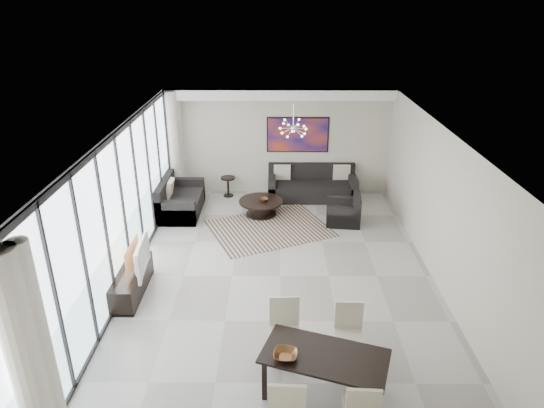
{
  "coord_description": "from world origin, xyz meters",
  "views": [
    {
      "loc": [
        -0.11,
        -8.24,
        5.13
      ],
      "look_at": [
        -0.17,
        0.71,
        1.25
      ],
      "focal_mm": 32.0,
      "sensor_mm": 36.0,
      "label": 1
    }
  ],
  "objects_px": {
    "sofa_main": "(312,187)",
    "television": "(137,257)",
    "tv_console": "(132,282)",
    "dining_table": "(325,360)",
    "coffee_table": "(261,207)"
  },
  "relations": [
    {
      "from": "television",
      "to": "tv_console",
      "type": "bearing_deg",
      "value": 79.79
    },
    {
      "from": "tv_console",
      "to": "dining_table",
      "type": "distance_m",
      "value": 4.18
    },
    {
      "from": "coffee_table",
      "to": "television",
      "type": "xyz_separation_m",
      "value": [
        -2.14,
        -3.53,
        0.55
      ]
    },
    {
      "from": "coffee_table",
      "to": "sofa_main",
      "type": "bearing_deg",
      "value": 40.46
    },
    {
      "from": "coffee_table",
      "to": "sofa_main",
      "type": "xyz_separation_m",
      "value": [
        1.36,
        1.16,
        0.07
      ]
    },
    {
      "from": "tv_console",
      "to": "dining_table",
      "type": "height_order",
      "value": "dining_table"
    },
    {
      "from": "tv_console",
      "to": "coffee_table",
      "type": "bearing_deg",
      "value": 56.81
    },
    {
      "from": "sofa_main",
      "to": "tv_console",
      "type": "height_order",
      "value": "sofa_main"
    },
    {
      "from": "sofa_main",
      "to": "television",
      "type": "bearing_deg",
      "value": -126.73
    },
    {
      "from": "tv_console",
      "to": "dining_table",
      "type": "relative_size",
      "value": 0.82
    },
    {
      "from": "sofa_main",
      "to": "dining_table",
      "type": "distance_m",
      "value": 7.19
    },
    {
      "from": "sofa_main",
      "to": "television",
      "type": "height_order",
      "value": "television"
    },
    {
      "from": "coffee_table",
      "to": "dining_table",
      "type": "distance_m",
      "value": 6.11
    },
    {
      "from": "coffee_table",
      "to": "tv_console",
      "type": "relative_size",
      "value": 0.72
    },
    {
      "from": "sofa_main",
      "to": "tv_console",
      "type": "xyz_separation_m",
      "value": [
        -3.66,
        -4.67,
        -0.05
      ]
    }
  ]
}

